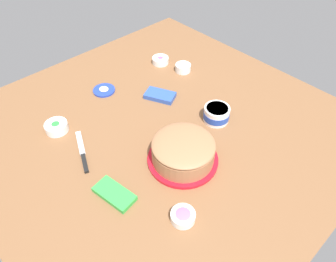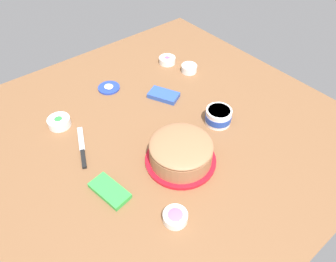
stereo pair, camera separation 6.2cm
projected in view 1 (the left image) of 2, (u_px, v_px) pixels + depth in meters
The scene contains 11 objects.
ground_plane at pixel (161, 125), 1.40m from camera, with size 1.54×1.54×0.00m, color brown.
frosted_cake at pixel (183, 152), 1.22m from camera, with size 0.28×0.28×0.11m.
frosting_tub at pixel (217, 114), 1.40m from camera, with size 0.12×0.12×0.07m.
frosting_tub_lid at pixel (104, 90), 1.57m from camera, with size 0.11×0.11×0.02m.
spreading_knife at pixel (83, 155), 1.27m from camera, with size 0.22×0.11×0.01m.
sprinkle_bowl_orange at pixel (183, 68), 1.69m from camera, with size 0.08×0.08×0.04m.
sprinkle_bowl_green at pixel (56, 127), 1.36m from camera, with size 0.10×0.10×0.04m.
sprinkle_bowl_rainbow at pixel (160, 60), 1.75m from camera, with size 0.09×0.09×0.04m.
sprinkle_bowl_pink at pixel (183, 216), 1.05m from camera, with size 0.09×0.09×0.04m.
candy_box_lower at pixel (160, 95), 1.53m from camera, with size 0.14×0.08×0.02m, color #2D51B2.
candy_box_upper at pixel (114, 194), 1.13m from camera, with size 0.16×0.08×0.02m, color green.
Camera 1 is at (0.76, -0.66, 0.97)m, focal length 33.33 mm.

